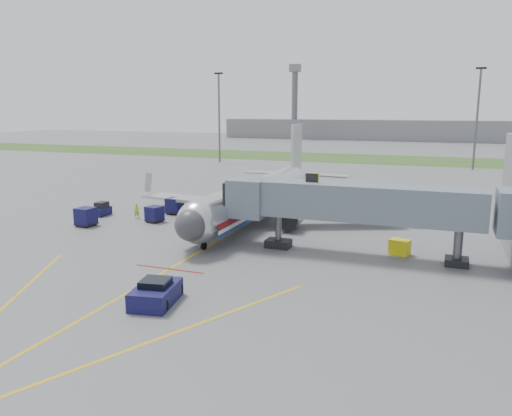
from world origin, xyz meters
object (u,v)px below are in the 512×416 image
(airliner, at_px, (256,196))
(pushback_tug, at_px, (156,293))
(belt_loader, at_px, (233,211))
(ramp_worker, at_px, (137,211))
(baggage_tug, at_px, (102,209))

(airliner, xyz_separation_m, pushback_tug, (2.81, -25.65, -1.97))
(pushback_tug, distance_m, belt_loader, 27.14)
(belt_loader, xyz_separation_m, ramp_worker, (-9.64, -5.24, 0.29))
(airliner, relative_size, baggage_tug, 15.48)
(airliner, distance_m, pushback_tug, 25.88)
(baggage_tug, distance_m, ramp_worker, 4.70)
(belt_loader, height_order, ramp_worker, belt_loader)
(baggage_tug, height_order, ramp_worker, ramp_worker)
(airliner, relative_size, belt_loader, 7.42)
(pushback_tug, relative_size, ramp_worker, 2.48)
(pushback_tug, relative_size, belt_loader, 0.89)
(baggage_tug, height_order, belt_loader, belt_loader)
(ramp_worker, bearing_deg, airliner, -23.54)
(pushback_tug, bearing_deg, belt_loader, 103.00)
(airliner, height_order, ramp_worker, airliner)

